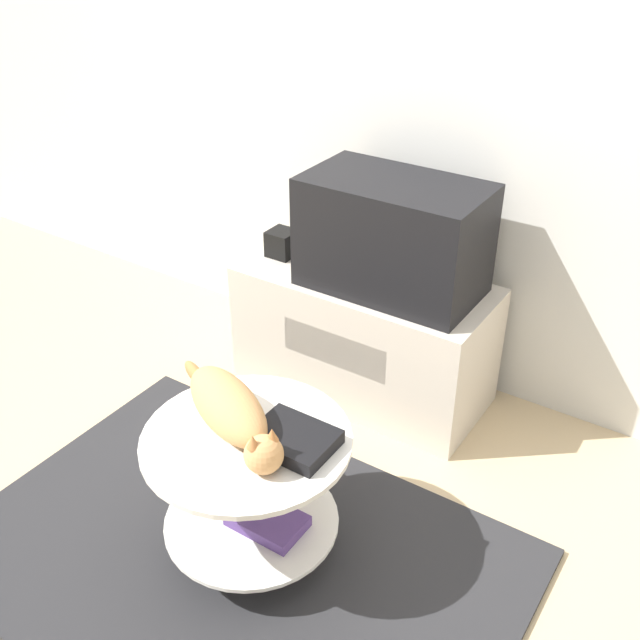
{
  "coord_description": "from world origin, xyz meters",
  "views": [
    {
      "loc": [
        1.13,
        -1.23,
        1.9
      ],
      "look_at": [
        -0.04,
        0.55,
        0.61
      ],
      "focal_mm": 42.0,
      "sensor_mm": 36.0,
      "label": 1
    }
  ],
  "objects_px": {
    "speaker": "(282,243)",
    "tv": "(393,236)",
    "cat": "(231,410)",
    "dvd_box": "(293,439)"
  },
  "relations": [
    {
      "from": "cat",
      "to": "tv",
      "type": "bearing_deg",
      "value": 115.51
    },
    {
      "from": "dvd_box",
      "to": "cat",
      "type": "bearing_deg",
      "value": -168.4
    },
    {
      "from": "tv",
      "to": "dvd_box",
      "type": "relative_size",
      "value": 2.85
    },
    {
      "from": "tv",
      "to": "cat",
      "type": "bearing_deg",
      "value": -90.06
    },
    {
      "from": "speaker",
      "to": "cat",
      "type": "height_order",
      "value": "speaker"
    },
    {
      "from": "speaker",
      "to": "tv",
      "type": "bearing_deg",
      "value": 0.57
    },
    {
      "from": "speaker",
      "to": "cat",
      "type": "distance_m",
      "value": 1.08
    },
    {
      "from": "speaker",
      "to": "dvd_box",
      "type": "bearing_deg",
      "value": -52.56
    },
    {
      "from": "speaker",
      "to": "dvd_box",
      "type": "relative_size",
      "value": 0.46
    },
    {
      "from": "dvd_box",
      "to": "cat",
      "type": "distance_m",
      "value": 0.2
    }
  ]
}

